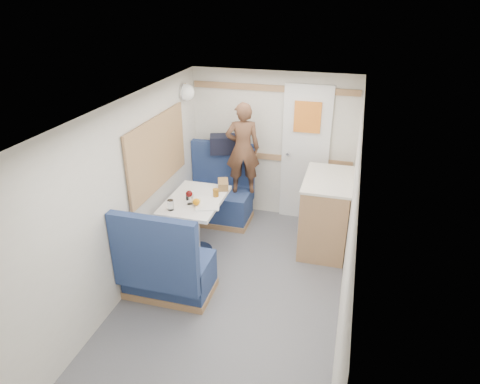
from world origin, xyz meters
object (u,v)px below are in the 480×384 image
(wine_glass, at_px, (189,194))
(duffel_bag, at_px, (229,144))
(bread_loaf, at_px, (223,184))
(orange_fruit, at_px, (196,202))
(bench_far, at_px, (219,199))
(bench_near, at_px, (167,272))
(tray, at_px, (208,203))
(tumbler_left, at_px, (171,205))
(galley_counter, at_px, (325,212))
(cheese_block, at_px, (196,201))
(dinette_table, at_px, (196,211))
(dome_light, at_px, (186,92))
(person, at_px, (243,149))
(beer_glass, at_px, (216,193))
(pepper_grinder, at_px, (187,196))
(salt_grinder, at_px, (193,195))

(wine_glass, bearing_deg, duffel_bag, 86.17)
(bread_loaf, bearing_deg, orange_fruit, -104.30)
(bench_far, height_order, bench_near, same)
(tray, bearing_deg, tumbler_left, -145.66)
(galley_counter, bearing_deg, wine_glass, -154.99)
(tumbler_left, bearing_deg, wine_glass, 50.75)
(wine_glass, height_order, tumbler_left, wine_glass)
(duffel_bag, distance_m, orange_fruit, 1.32)
(tumbler_left, bearing_deg, cheese_block, 44.70)
(bench_far, relative_size, tray, 3.05)
(galley_counter, xyz_separation_m, tumbler_left, (-1.63, -0.87, 0.31))
(tray, distance_m, wine_glass, 0.23)
(duffel_bag, relative_size, orange_fruit, 6.53)
(bench_near, bearing_deg, galley_counter, 43.94)
(dinette_table, height_order, galley_counter, galley_counter)
(bench_near, bearing_deg, bench_far, 90.00)
(dome_light, bearing_deg, tumbler_left, -78.87)
(galley_counter, relative_size, orange_fruit, 12.01)
(cheese_block, xyz_separation_m, bread_loaf, (0.17, 0.48, 0.01))
(dinette_table, distance_m, duffel_bag, 1.21)
(galley_counter, distance_m, bread_loaf, 1.29)
(person, relative_size, cheese_block, 12.36)
(bench_far, distance_m, person, 0.83)
(beer_glass, relative_size, pepper_grinder, 1.24)
(galley_counter, xyz_separation_m, bread_loaf, (-1.24, -0.17, 0.30))
(pepper_grinder, xyz_separation_m, salt_grinder, (0.05, 0.05, 0.00))
(dinette_table, xyz_separation_m, duffel_bag, (0.07, 1.12, 0.45))
(beer_glass, bearing_deg, person, 82.43)
(galley_counter, relative_size, cheese_block, 9.36)
(galley_counter, height_order, cheese_block, galley_counter)
(bench_near, bearing_deg, duffel_bag, 87.86)
(dome_light, xyz_separation_m, duffel_bag, (0.46, 0.27, -0.73))
(duffel_bag, relative_size, pepper_grinder, 5.64)
(orange_fruit, distance_m, wine_glass, 0.12)
(person, bearing_deg, bread_loaf, 61.28)
(tray, bearing_deg, duffel_bag, 95.31)
(dome_light, bearing_deg, duffel_bag, 30.18)
(orange_fruit, distance_m, beer_glass, 0.30)
(bench_near, xyz_separation_m, cheese_block, (0.06, 0.75, 0.46))
(dome_light, bearing_deg, orange_fruit, -65.08)
(person, height_order, beer_glass, person)
(beer_glass, bearing_deg, dome_light, 129.19)
(bench_far, distance_m, pepper_grinder, 1.03)
(dinette_table, distance_m, person, 1.07)
(galley_counter, height_order, beer_glass, galley_counter)
(person, distance_m, bread_loaf, 0.60)
(bench_far, xyz_separation_m, tray, (0.19, -0.95, 0.43))
(cheese_block, height_order, beer_glass, beer_glass)
(orange_fruit, height_order, salt_grinder, same)
(orange_fruit, bearing_deg, galley_counter, 27.60)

